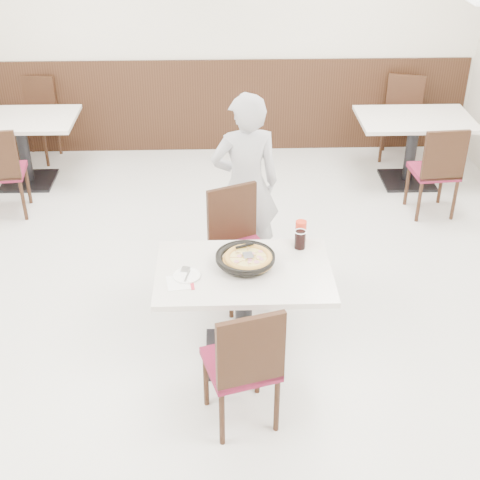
{
  "coord_description": "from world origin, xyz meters",
  "views": [
    {
      "loc": [
        0.01,
        -4.15,
        3.26
      ],
      "look_at": [
        0.14,
        -0.3,
        0.95
      ],
      "focal_mm": 50.0,
      "sensor_mm": 36.0,
      "label": 1
    }
  ],
  "objects_px": {
    "chair_far": "(242,250)",
    "cola_glass": "(300,240)",
    "pizza": "(248,260)",
    "bg_table_right": "(411,150)",
    "bg_chair_right_near": "(434,169)",
    "bg_chair_right_far": "(401,120)",
    "diner_person": "(245,185)",
    "pizza_pan": "(245,261)",
    "chair_near": "(241,361)",
    "bg_chair_left_near": "(2,170)",
    "side_plate": "(187,276)",
    "bg_table_left": "(24,151)",
    "bg_chair_left_far": "(35,121)",
    "red_cup": "(301,231)",
    "main_table": "(244,314)"
  },
  "relations": [
    {
      "from": "chair_far",
      "to": "cola_glass",
      "type": "height_order",
      "value": "chair_far"
    },
    {
      "from": "pizza",
      "to": "bg_table_right",
      "type": "distance_m",
      "value": 3.43
    },
    {
      "from": "chair_far",
      "to": "bg_chair_right_near",
      "type": "distance_m",
      "value": 2.43
    },
    {
      "from": "bg_chair_right_near",
      "to": "bg_chair_right_far",
      "type": "height_order",
      "value": "same"
    },
    {
      "from": "pizza",
      "to": "diner_person",
      "type": "bearing_deg",
      "value": 88.64
    },
    {
      "from": "pizza_pan",
      "to": "cola_glass",
      "type": "distance_m",
      "value": 0.46
    },
    {
      "from": "chair_near",
      "to": "bg_chair_left_near",
      "type": "xyz_separation_m",
      "value": [
        -2.25,
        2.89,
        0.0
      ]
    },
    {
      "from": "side_plate",
      "to": "bg_chair_right_near",
      "type": "xyz_separation_m",
      "value": [
        2.35,
        2.23,
        -0.28
      ]
    },
    {
      "from": "bg_table_right",
      "to": "bg_chair_left_near",
      "type": "bearing_deg",
      "value": -172.19
    },
    {
      "from": "bg_chair_right_near",
      "to": "bg_table_left",
      "type": "bearing_deg",
      "value": 164.3
    },
    {
      "from": "cola_glass",
      "to": "bg_chair_left_far",
      "type": "bearing_deg",
      "value": 128.9
    },
    {
      "from": "red_cup",
      "to": "bg_chair_right_far",
      "type": "bearing_deg",
      "value": 63.93
    },
    {
      "from": "bg_chair_left_far",
      "to": "pizza_pan",
      "type": "bearing_deg",
      "value": 135.36
    },
    {
      "from": "bg_chair_right_near",
      "to": "chair_far",
      "type": "bearing_deg",
      "value": -147.93
    },
    {
      "from": "bg_table_left",
      "to": "bg_chair_left_near",
      "type": "relative_size",
      "value": 1.26
    },
    {
      "from": "chair_near",
      "to": "pizza",
      "type": "bearing_deg",
      "value": 67.02
    },
    {
      "from": "bg_table_left",
      "to": "main_table",
      "type": "bearing_deg",
      "value": -52.72
    },
    {
      "from": "pizza",
      "to": "bg_chair_right_far",
      "type": "relative_size",
      "value": 0.37
    },
    {
      "from": "pizza_pan",
      "to": "bg_table_right",
      "type": "distance_m",
      "value": 3.42
    },
    {
      "from": "main_table",
      "to": "side_plate",
      "type": "height_order",
      "value": "side_plate"
    },
    {
      "from": "cola_glass",
      "to": "bg_chair_left_near",
      "type": "relative_size",
      "value": 0.14
    },
    {
      "from": "chair_near",
      "to": "bg_chair_left_far",
      "type": "height_order",
      "value": "same"
    },
    {
      "from": "pizza",
      "to": "bg_chair_right_far",
      "type": "height_order",
      "value": "bg_chair_right_far"
    },
    {
      "from": "side_plate",
      "to": "cola_glass",
      "type": "bearing_deg",
      "value": 23.55
    },
    {
      "from": "cola_glass",
      "to": "bg_chair_right_near",
      "type": "distance_m",
      "value": 2.46
    },
    {
      "from": "red_cup",
      "to": "bg_table_right",
      "type": "bearing_deg",
      "value": 58.92
    },
    {
      "from": "main_table",
      "to": "pizza",
      "type": "xyz_separation_m",
      "value": [
        0.03,
        0.03,
        0.44
      ]
    },
    {
      "from": "main_table",
      "to": "bg_table_right",
      "type": "height_order",
      "value": "same"
    },
    {
      "from": "chair_far",
      "to": "bg_chair_right_far",
      "type": "distance_m",
      "value": 3.42
    },
    {
      "from": "bg_chair_right_far",
      "to": "bg_table_right",
      "type": "bearing_deg",
      "value": 105.29
    },
    {
      "from": "main_table",
      "to": "red_cup",
      "type": "distance_m",
      "value": 0.73
    },
    {
      "from": "bg_chair_left_near",
      "to": "bg_chair_left_far",
      "type": "bearing_deg",
      "value": 83.3
    },
    {
      "from": "bg_table_right",
      "to": "red_cup",
      "type": "bearing_deg",
      "value": -121.08
    },
    {
      "from": "chair_near",
      "to": "bg_chair_right_near",
      "type": "xyz_separation_m",
      "value": [
        2.01,
        2.77,
        0.0
      ]
    },
    {
      "from": "chair_far",
      "to": "bg_table_right",
      "type": "relative_size",
      "value": 0.79
    },
    {
      "from": "pizza_pan",
      "to": "side_plate",
      "type": "height_order",
      "value": "pizza_pan"
    },
    {
      "from": "bg_table_left",
      "to": "bg_chair_left_far",
      "type": "xyz_separation_m",
      "value": [
        -0.02,
        0.64,
        0.1
      ]
    },
    {
      "from": "side_plate",
      "to": "bg_chair_left_near",
      "type": "height_order",
      "value": "bg_chair_left_near"
    },
    {
      "from": "pizza_pan",
      "to": "main_table",
      "type": "bearing_deg",
      "value": -103.06
    },
    {
      "from": "chair_near",
      "to": "chair_far",
      "type": "xyz_separation_m",
      "value": [
        0.06,
        1.31,
        0.0
      ]
    },
    {
      "from": "side_plate",
      "to": "bg_table_right",
      "type": "relative_size",
      "value": 0.15
    },
    {
      "from": "diner_person",
      "to": "bg_chair_right_near",
      "type": "xyz_separation_m",
      "value": [
        1.9,
        0.96,
        -0.32
      ]
    },
    {
      "from": "pizza_pan",
      "to": "bg_chair_right_near",
      "type": "bearing_deg",
      "value": 47.2
    },
    {
      "from": "bg_table_left",
      "to": "cola_glass",
      "type": "bearing_deg",
      "value": -45.25
    },
    {
      "from": "side_plate",
      "to": "bg_chair_right_far",
      "type": "height_order",
      "value": "bg_chair_right_far"
    },
    {
      "from": "chair_near",
      "to": "pizza",
      "type": "xyz_separation_m",
      "value": [
        0.07,
        0.64,
        0.34
      ]
    },
    {
      "from": "red_cup",
      "to": "bg_table_left",
      "type": "xyz_separation_m",
      "value": [
        -2.7,
        2.61,
        -0.45
      ]
    },
    {
      "from": "chair_near",
      "to": "pizza_pan",
      "type": "xyz_separation_m",
      "value": [
        0.05,
        0.66,
        0.32
      ]
    },
    {
      "from": "side_plate",
      "to": "cola_glass",
      "type": "relative_size",
      "value": 1.41
    },
    {
      "from": "red_cup",
      "to": "bg_chair_left_far",
      "type": "relative_size",
      "value": 0.17
    }
  ]
}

